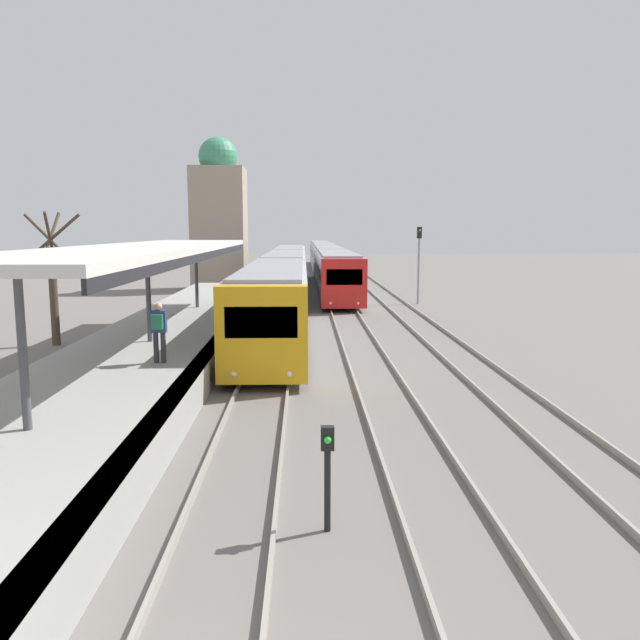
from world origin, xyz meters
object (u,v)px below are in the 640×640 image
Objects in this scene: signal_post_near at (327,466)px; train_near at (285,275)px; person_on_platform at (159,328)px; signal_mast_far at (419,255)px; train_far at (326,259)px.

train_near is at bearing 92.84° from signal_post_near.
person_on_platform is 1.01× the size of signal_post_near.
signal_mast_far is (11.08, 21.57, 1.10)m from person_on_platform.
signal_mast_far reaches higher than person_on_platform.
train_far is 34.53× the size of signal_post_near.
train_far is (6.19, 45.44, -0.18)m from person_on_platform.
signal_mast_far reaches higher than signal_post_near.
train_near reaches higher than signal_post_near.
person_on_platform reaches higher than signal_post_near.
train_far is 53.45m from signal_post_near.
train_near is 23.03m from train_far.
train_near is 8.47m from signal_mast_far.
signal_post_near is (1.52, -30.64, -0.71)m from train_near.
person_on_platform is 0.04× the size of train_near.
train_far is at bearing 81.51° from train_near.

